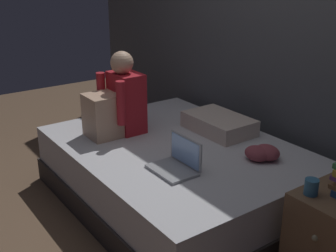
% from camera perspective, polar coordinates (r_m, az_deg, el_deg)
% --- Properties ---
extents(ground_plane, '(8.00, 8.00, 0.00)m').
position_cam_1_polar(ground_plane, '(3.19, -1.16, -12.92)').
color(ground_plane, brown).
extents(wall_back, '(5.60, 0.10, 2.70)m').
position_cam_1_polar(wall_back, '(3.49, 15.59, 13.18)').
color(wall_back, '#4C4F54').
rests_on(wall_back, ground_plane).
extents(bed, '(2.00, 1.50, 0.48)m').
position_cam_1_polar(bed, '(3.36, 1.12, -6.34)').
color(bed, '#332D2B').
rests_on(bed, ground_plane).
extents(person_sitting, '(0.39, 0.44, 0.66)m').
position_cam_1_polar(person_sitting, '(3.43, -6.78, 3.04)').
color(person_sitting, '#B21E28').
rests_on(person_sitting, bed).
extents(laptop, '(0.32, 0.23, 0.22)m').
position_cam_1_polar(laptop, '(2.85, 1.26, -4.82)').
color(laptop, '#9EA0A5').
rests_on(laptop, bed).
extents(pillow, '(0.56, 0.36, 0.13)m').
position_cam_1_polar(pillow, '(3.52, 6.74, 0.31)').
color(pillow, beige).
rests_on(pillow, bed).
extents(mug, '(0.08, 0.08, 0.09)m').
position_cam_1_polar(mug, '(2.47, 18.41, -7.64)').
color(mug, teal).
rests_on(mug, nightstand).
extents(clothes_pile, '(0.22, 0.22, 0.10)m').
position_cam_1_polar(clothes_pile, '(3.07, 12.34, -3.48)').
color(clothes_pile, '#8E3D47').
rests_on(clothes_pile, bed).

